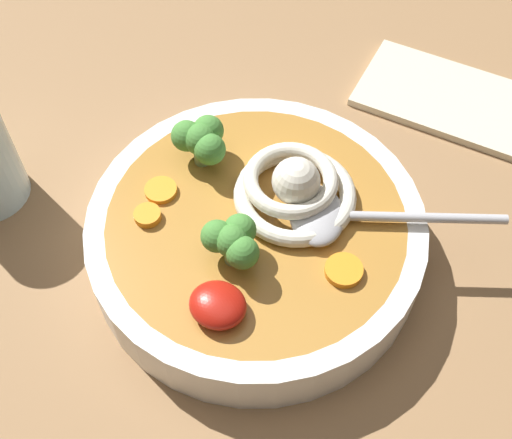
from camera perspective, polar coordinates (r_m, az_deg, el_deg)
The scene contains 11 objects.
table_slab at distance 57.73cm, azimuth -3.53°, elevation -4.16°, with size 134.51×134.51×3.30cm, color #936D47.
soup_bowl at distance 54.28cm, azimuth 0.00°, elevation -1.48°, with size 27.60×27.60×5.00cm.
noodle_pile at distance 52.55cm, azimuth 3.34°, elevation 2.78°, with size 11.02×10.81×4.43cm.
soup_spoon at distance 51.91cm, azimuth 6.88°, elevation 0.35°, with size 16.95×10.59×1.60cm.
chili_sauce_dollop at distance 47.24cm, azimuth -3.37°, elevation -7.47°, with size 4.28×3.85×1.92cm, color #B2190F.
broccoli_floret_beside_noodles at distance 54.46cm, azimuth -4.82°, elevation 7.00°, with size 5.16×4.44×4.08cm.
broccoli_floret_rear at distance 48.26cm, azimuth -2.04°, elevation -1.84°, with size 4.91×4.23×3.88cm.
carrot_slice_far at distance 49.79cm, azimuth 7.69°, elevation -4.43°, with size 2.92×2.92×0.60cm, color orange.
carrot_slice_beside_chili at distance 54.35cm, azimuth -8.33°, elevation 2.56°, with size 2.69×2.69×0.46cm, color orange.
carrot_slice_extra_a at distance 52.84cm, azimuth -9.48°, elevation 0.36°, with size 2.19×2.19×0.66cm, color orange.
folded_napkin at distance 70.72cm, azimuth 16.39°, elevation 10.17°, with size 17.77×10.43×0.80cm, color beige.
Camera 1 is at (-16.95, 24.77, 50.97)cm, focal length 45.70 mm.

